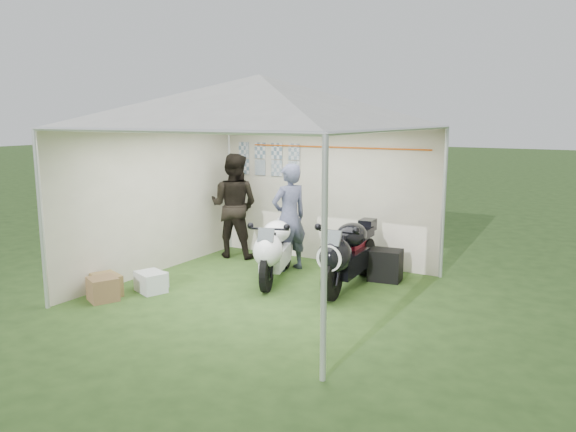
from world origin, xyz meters
name	(u,v)px	position (x,y,z in m)	size (l,w,h in m)	color
ground	(261,291)	(0.00, 0.00, 0.00)	(80.00, 80.00, 0.00)	#2C481B
canopy_tent	(261,107)	(0.00, 0.03, 2.58)	(5.66, 5.66, 3.00)	silver
motorcycle_white	(275,248)	(-0.10, 0.53, 0.51)	(0.87, 1.80, 0.92)	black
motorcycle_black	(347,252)	(1.01, 0.71, 0.54)	(0.52, 1.97, 0.97)	black
paddock_stand	(367,265)	(0.94, 1.61, 0.14)	(0.38, 0.24, 0.28)	#103BAB
person_dark_jacket	(234,206)	(-1.51, 1.46, 0.91)	(0.88, 0.69, 1.82)	black
person_blue_jacket	(289,217)	(-0.23, 1.18, 0.86)	(0.63, 0.41, 1.72)	#535778
equipment_box	(385,265)	(1.33, 1.40, 0.24)	(0.47, 0.38, 0.47)	black
crate_0	(151,282)	(-1.33, -0.81, 0.14)	(0.43, 0.33, 0.28)	silver
crate_1	(103,289)	(-1.61, -1.42, 0.16)	(0.36, 0.36, 0.32)	brown
crate_2	(155,280)	(-1.41, -0.65, 0.11)	(0.31, 0.26, 0.23)	silver
crate_3	(106,285)	(-1.75, -1.24, 0.15)	(0.44, 0.32, 0.29)	olive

